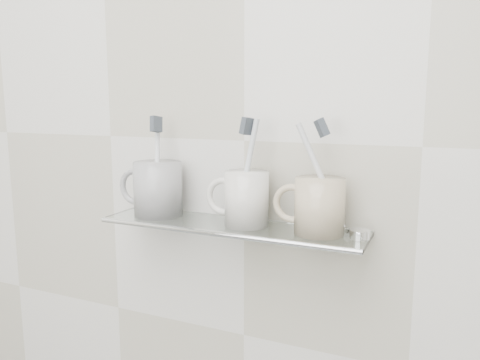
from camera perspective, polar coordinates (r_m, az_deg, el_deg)
The scene contains 18 objects.
wall_back at distance 0.90m, azimuth 0.51°, elevation 4.81°, with size 2.50×2.50×0.00m, color beige.
shelf_glass at distance 0.87m, azimuth -1.15°, elevation -5.65°, with size 0.50×0.12×0.01m, color silver.
shelf_rail at distance 0.82m, azimuth -2.82°, elevation -6.57°, with size 0.01×0.01×0.50m, color silver.
bracket_left at distance 1.01m, azimuth -10.81°, elevation -4.27°, with size 0.02×0.02×0.03m, color silver.
bracket_right at distance 0.85m, azimuth 13.20°, elevation -6.96°, with size 0.02×0.02×0.03m, color silver.
mug_left at distance 0.94m, azimuth -9.97°, elevation -1.06°, with size 0.10×0.10×0.11m, color white.
mug_left_handle at distance 0.97m, azimuth -12.61°, elevation -0.82°, with size 0.08×0.08×0.01m, color white.
toothbrush_left at distance 0.93m, azimuth -10.05°, elevation 1.81°, with size 0.01×0.01×0.19m, color silver.
bristles_left at distance 0.93m, azimuth -10.19°, elevation 6.72°, with size 0.01×0.02×0.03m, color #343B43.
mug_center at distance 0.85m, azimuth 0.82°, elevation -2.27°, with size 0.08×0.08×0.10m, color silver.
mug_center_handle at distance 0.87m, azimuth -1.99°, elevation -2.02°, with size 0.07×0.07×0.01m, color silver.
toothbrush_center at distance 0.84m, azimuth 0.83°, elevation 1.14°, with size 0.01×0.01×0.19m, color silver.
bristles_center at distance 0.83m, azimuth 0.85°, elevation 6.59°, with size 0.01×0.02×0.03m, color #343B43.
mug_right at distance 0.81m, azimuth 9.68°, elevation -3.14°, with size 0.09×0.09×0.10m, color beige.
mug_right_handle at distance 0.82m, azimuth 6.37°, elevation -2.87°, with size 0.07×0.07×0.01m, color beige.
toothbrush_right at distance 0.80m, azimuth 9.78°, elevation 0.55°, with size 0.01×0.01×0.19m, color silver.
bristles_right at distance 0.79m, azimuth 9.94°, elevation 6.30°, with size 0.01×0.02×0.03m, color #343B43.
chrome_cap at distance 0.80m, azimuth 14.40°, elevation -6.39°, with size 0.03×0.03×0.01m, color silver.
Camera 1 is at (0.36, 0.28, 1.32)m, focal length 35.00 mm.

